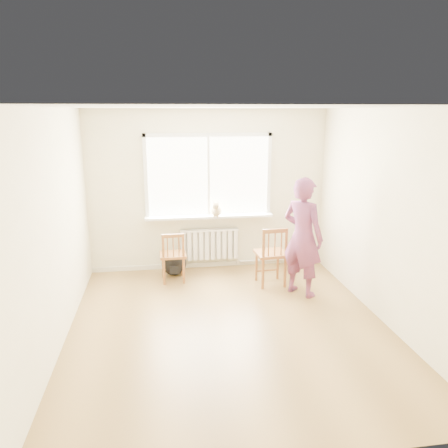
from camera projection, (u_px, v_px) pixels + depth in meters
name	position (u px, v px, depth m)	size (l,w,h in m)	color
floor	(229.00, 327.00, 5.55)	(4.50, 4.50, 0.00)	olive
ceiling	(230.00, 107.00, 4.86)	(4.50, 4.50, 0.00)	white
back_wall	(208.00, 191.00, 7.36)	(4.00, 0.01, 2.70)	beige
window	(208.00, 173.00, 7.26)	(2.12, 0.05, 1.42)	white
windowsill	(209.00, 216.00, 7.36)	(2.15, 0.22, 0.04)	white
radiator	(209.00, 244.00, 7.50)	(1.00, 0.12, 0.55)	white
heating_pipe	(279.00, 259.00, 7.80)	(0.04, 0.04, 1.40)	silver
baseboard	(209.00, 264.00, 7.67)	(4.00, 0.03, 0.08)	beige
chair_left	(173.00, 257.00, 6.91)	(0.42, 0.40, 0.82)	#955B2B
chair_right	(272.00, 256.00, 6.76)	(0.49, 0.47, 0.95)	#955B2B
person	(303.00, 237.00, 6.33)	(0.64, 0.42, 1.76)	#C74253
cat	(216.00, 210.00, 7.26)	(0.23, 0.42, 0.29)	#D2B78F
backpack	(174.00, 263.00, 7.23)	(0.41, 0.31, 0.41)	black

